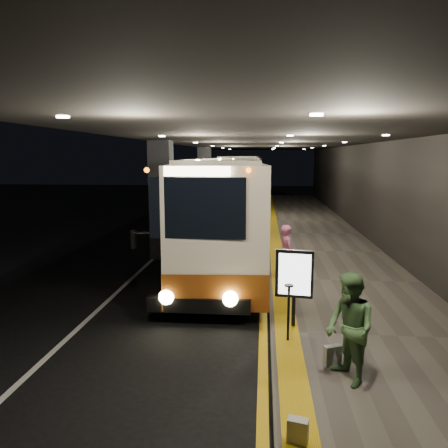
{
  "coord_description": "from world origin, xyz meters",
  "views": [
    {
      "loc": [
        2.32,
        -12.03,
        3.84
      ],
      "look_at": [
        1.07,
        1.6,
        1.7
      ],
      "focal_mm": 35.0,
      "sensor_mm": 36.0,
      "label": 1
    }
  ],
  "objects_px": {
    "passenger_boarding": "(287,253)",
    "bag_plain": "(298,431)",
    "coach_main": "(222,217)",
    "passenger_waiting_green": "(350,329)",
    "stanchion_post": "(288,313)",
    "bag_polka": "(332,356)",
    "coach_second": "(242,186)",
    "info_sign": "(294,275)"
  },
  "relations": [
    {
      "from": "passenger_boarding",
      "to": "bag_plain",
      "type": "distance_m",
      "value": 7.64
    },
    {
      "from": "coach_main",
      "to": "passenger_waiting_green",
      "type": "height_order",
      "value": "coach_main"
    },
    {
      "from": "stanchion_post",
      "to": "bag_polka",
      "type": "bearing_deg",
      "value": -54.01
    },
    {
      "from": "passenger_boarding",
      "to": "bag_plain",
      "type": "xyz_separation_m",
      "value": [
        -0.23,
        -7.61,
        -0.67
      ]
    },
    {
      "from": "passenger_boarding",
      "to": "bag_polka",
      "type": "height_order",
      "value": "passenger_boarding"
    },
    {
      "from": "passenger_boarding",
      "to": "passenger_waiting_green",
      "type": "xyz_separation_m",
      "value": [
        0.71,
        -5.96,
        0.08
      ]
    },
    {
      "from": "bag_polka",
      "to": "coach_main",
      "type": "bearing_deg",
      "value": 109.45
    },
    {
      "from": "coach_main",
      "to": "coach_second",
      "type": "xyz_separation_m",
      "value": [
        -0.06,
        14.87,
        0.04
      ]
    },
    {
      "from": "coach_second",
      "to": "passenger_waiting_green",
      "type": "bearing_deg",
      "value": -81.89
    },
    {
      "from": "coach_main",
      "to": "bag_polka",
      "type": "bearing_deg",
      "value": -74.33
    },
    {
      "from": "bag_polka",
      "to": "stanchion_post",
      "type": "xyz_separation_m",
      "value": [
        -0.73,
        1.0,
        0.39
      ]
    },
    {
      "from": "passenger_waiting_green",
      "to": "coach_main",
      "type": "bearing_deg",
      "value": 177.22
    },
    {
      "from": "coach_main",
      "to": "stanchion_post",
      "type": "xyz_separation_m",
      "value": [
        1.95,
        -6.57,
        -1.02
      ]
    },
    {
      "from": "coach_second",
      "to": "bag_polka",
      "type": "xyz_separation_m",
      "value": [
        2.73,
        -22.44,
        -1.45
      ]
    },
    {
      "from": "coach_main",
      "to": "passenger_boarding",
      "type": "bearing_deg",
      "value": -49.04
    },
    {
      "from": "info_sign",
      "to": "bag_plain",
      "type": "bearing_deg",
      "value": -84.78
    },
    {
      "from": "passenger_waiting_green",
      "to": "bag_plain",
      "type": "relative_size",
      "value": 5.54
    },
    {
      "from": "passenger_waiting_green",
      "to": "bag_polka",
      "type": "distance_m",
      "value": 0.93
    },
    {
      "from": "info_sign",
      "to": "passenger_boarding",
      "type": "bearing_deg",
      "value": 97.71
    },
    {
      "from": "bag_polka",
      "to": "passenger_waiting_green",
      "type": "bearing_deg",
      "value": -72.61
    },
    {
      "from": "bag_polka",
      "to": "bag_plain",
      "type": "height_order",
      "value": "bag_polka"
    },
    {
      "from": "coach_main",
      "to": "passenger_waiting_green",
      "type": "bearing_deg",
      "value": -74.47
    },
    {
      "from": "coach_main",
      "to": "bag_plain",
      "type": "height_order",
      "value": "coach_main"
    },
    {
      "from": "passenger_boarding",
      "to": "info_sign",
      "type": "xyz_separation_m",
      "value": [
        -0.03,
        -3.65,
        0.31
      ]
    },
    {
      "from": "bag_plain",
      "to": "bag_polka",
      "type": "bearing_deg",
      "value": 70.59
    },
    {
      "from": "coach_main",
      "to": "stanchion_post",
      "type": "height_order",
      "value": "coach_main"
    },
    {
      "from": "bag_plain",
      "to": "stanchion_post",
      "type": "relative_size",
      "value": 0.29
    },
    {
      "from": "bag_polka",
      "to": "info_sign",
      "type": "distance_m",
      "value": 2.1
    },
    {
      "from": "bag_polka",
      "to": "info_sign",
      "type": "height_order",
      "value": "info_sign"
    },
    {
      "from": "passenger_boarding",
      "to": "stanchion_post",
      "type": "xyz_separation_m",
      "value": [
        -0.18,
        -4.42,
        -0.26
      ]
    },
    {
      "from": "coach_second",
      "to": "passenger_waiting_green",
      "type": "height_order",
      "value": "coach_second"
    },
    {
      "from": "passenger_boarding",
      "to": "bag_plain",
      "type": "relative_size",
      "value": 5.05
    },
    {
      "from": "passenger_boarding",
      "to": "passenger_waiting_green",
      "type": "bearing_deg",
      "value": 168.43
    },
    {
      "from": "bag_polka",
      "to": "stanchion_post",
      "type": "height_order",
      "value": "stanchion_post"
    },
    {
      "from": "passenger_waiting_green",
      "to": "bag_plain",
      "type": "height_order",
      "value": "passenger_waiting_green"
    },
    {
      "from": "coach_second",
      "to": "stanchion_post",
      "type": "xyz_separation_m",
      "value": [
        2.01,
        -21.44,
        -1.06
      ]
    },
    {
      "from": "passenger_waiting_green",
      "to": "stanchion_post",
      "type": "height_order",
      "value": "passenger_waiting_green"
    },
    {
      "from": "bag_plain",
      "to": "info_sign",
      "type": "height_order",
      "value": "info_sign"
    },
    {
      "from": "passenger_waiting_green",
      "to": "info_sign",
      "type": "relative_size",
      "value": 1.08
    },
    {
      "from": "bag_plain",
      "to": "coach_main",
      "type": "bearing_deg",
      "value": 101.03
    },
    {
      "from": "stanchion_post",
      "to": "info_sign",
      "type": "bearing_deg",
      "value": 78.58
    },
    {
      "from": "coach_main",
      "to": "passenger_waiting_green",
      "type": "relative_size",
      "value": 6.39
    }
  ]
}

